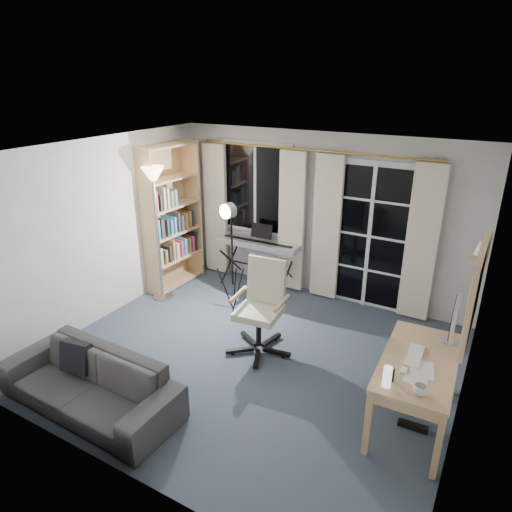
{
  "coord_description": "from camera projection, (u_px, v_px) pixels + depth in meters",
  "views": [
    {
      "loc": [
        2.31,
        -3.95,
        3.13
      ],
      "look_at": [
        -0.13,
        0.35,
        1.14
      ],
      "focal_mm": 32.0,
      "sensor_mm": 36.0,
      "label": 1
    }
  ],
  "objects": [
    {
      "name": "desk",
      "position": [
        418.0,
        368.0,
        4.2
      ],
      "size": [
        0.7,
        1.32,
        0.69
      ],
      "rotation": [
        0.0,
        0.0,
        0.04
      ],
      "color": "tan",
      "rests_on": "floor"
    },
    {
      "name": "wall_shelf",
      "position": [
        480.0,
        251.0,
        4.75
      ],
      "size": [
        0.16,
        0.3,
        0.18
      ],
      "color": "tan",
      "rests_on": "floor"
    },
    {
      "name": "mug",
      "position": [
        421.0,
        389.0,
        3.69
      ],
      "size": [
        0.12,
        0.09,
        0.11
      ],
      "primitive_type": "imported",
      "rotation": [
        0.0,
        0.0,
        0.04
      ],
      "color": "silver",
      "rests_on": "desk"
    },
    {
      "name": "office_chair",
      "position": [
        263.0,
        298.0,
        5.38
      ],
      "size": [
        0.77,
        0.78,
        1.13
      ],
      "rotation": [
        0.0,
        0.0,
        0.11
      ],
      "color": "black",
      "rests_on": "floor"
    },
    {
      "name": "torchiere_lamp",
      "position": [
        155.0,
        195.0,
        6.24
      ],
      "size": [
        0.37,
        0.37,
        1.96
      ],
      "rotation": [
        0.0,
        0.0,
        0.2
      ],
      "color": "#B2B2B7",
      "rests_on": "floor"
    },
    {
      "name": "window",
      "position": [
        256.0,
        188.0,
        6.93
      ],
      "size": [
        1.2,
        0.08,
        1.4
      ],
      "color": "white",
      "rests_on": "floor"
    },
    {
      "name": "curtains",
      "position": [
        308.0,
        224.0,
        6.59
      ],
      "size": [
        3.6,
        0.07,
        2.13
      ],
      "color": "gold",
      "rests_on": "floor"
    },
    {
      "name": "monitor",
      "position": [
        454.0,
        319.0,
        4.34
      ],
      "size": [
        0.17,
        0.5,
        0.43
      ],
      "rotation": [
        0.0,
        0.0,
        0.04
      ],
      "color": "silver",
      "rests_on": "desk"
    },
    {
      "name": "wall_mirror",
      "position": [
        475.0,
        292.0,
        3.54
      ],
      "size": [
        0.04,
        0.94,
        0.74
      ],
      "color": "tan",
      "rests_on": "floor"
    },
    {
      "name": "floor",
      "position": [
        251.0,
        357.0,
        5.42
      ],
      "size": [
        4.5,
        4.0,
        0.02
      ],
      "primitive_type": "cube",
      "color": "#333D4A",
      "rests_on": "ground"
    },
    {
      "name": "studio_light",
      "position": [
        229.0,
        223.0,
        6.07
      ],
      "size": [
        0.34,
        0.34,
        1.58
      ],
      "rotation": [
        0.0,
        0.0,
        -0.26
      ],
      "color": "black",
      "rests_on": "floor"
    },
    {
      "name": "bookshelf",
      "position": [
        169.0,
        220.0,
        6.94
      ],
      "size": [
        0.4,
        1.04,
        2.2
      ],
      "rotation": [
        0.0,
        0.0,
        -0.05
      ],
      "color": "tan",
      "rests_on": "floor"
    },
    {
      "name": "framed_print",
      "position": [
        487.0,
        250.0,
        4.24
      ],
      "size": [
        0.03,
        0.42,
        0.32
      ],
      "color": "tan",
      "rests_on": "floor"
    },
    {
      "name": "sofa",
      "position": [
        88.0,
        375.0,
        4.47
      ],
      "size": [
        1.92,
        0.6,
        0.75
      ],
      "rotation": [
        0.0,
        0.0,
        -0.02
      ],
      "color": "#303033",
      "rests_on": "floor"
    },
    {
      "name": "desk_clutter",
      "position": [
        406.0,
        385.0,
        4.07
      ],
      "size": [
        0.39,
        0.79,
        0.88
      ],
      "rotation": [
        0.0,
        0.0,
        0.04
      ],
      "color": "white",
      "rests_on": "desk"
    },
    {
      "name": "keyboard_piano",
      "position": [
        258.0,
        244.0,
        6.91
      ],
      "size": [
        1.3,
        0.65,
        0.94
      ],
      "rotation": [
        0.0,
        0.0,
        0.02
      ],
      "color": "black",
      "rests_on": "floor"
    },
    {
      "name": "french_door",
      "position": [
        370.0,
        237.0,
        6.28
      ],
      "size": [
        1.32,
        0.09,
        2.11
      ],
      "color": "white",
      "rests_on": "floor"
    }
  ]
}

